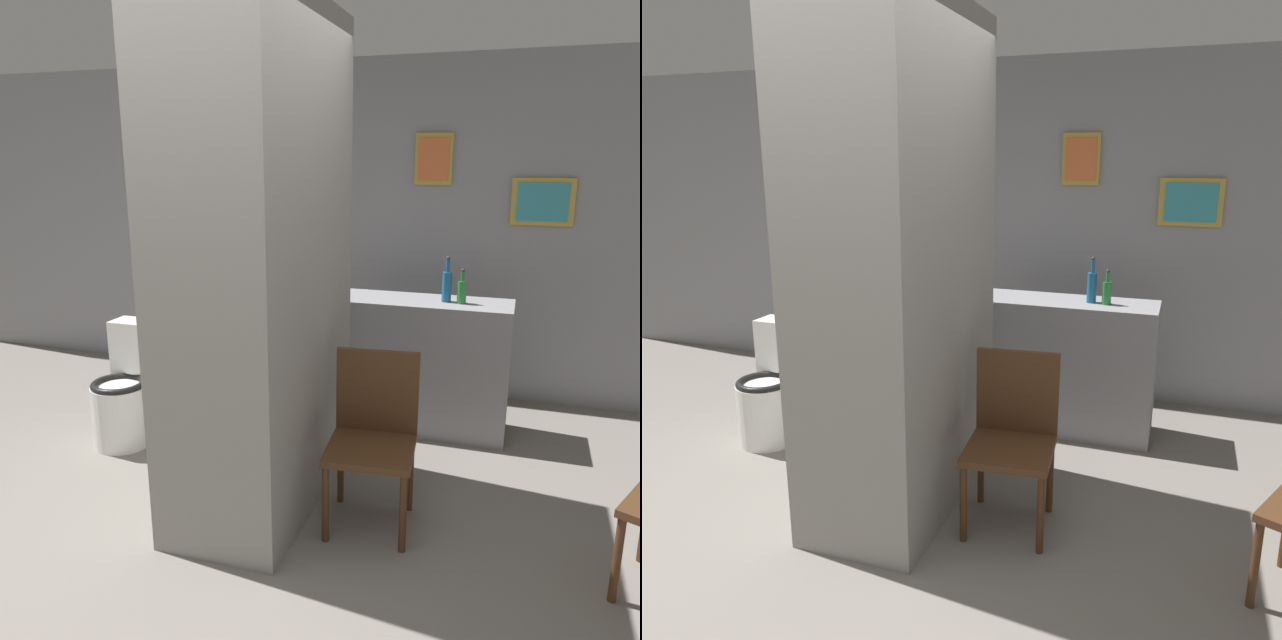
{
  "view_description": "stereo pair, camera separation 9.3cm",
  "coord_description": "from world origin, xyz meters",
  "views": [
    {
      "loc": [
        1.4,
        -2.28,
        1.87
      ],
      "look_at": [
        0.31,
        1.04,
        0.95
      ],
      "focal_mm": 35.0,
      "sensor_mm": 36.0,
      "label": 1
    },
    {
      "loc": [
        1.49,
        -2.25,
        1.87
      ],
      "look_at": [
        0.31,
        1.04,
        0.95
      ],
      "focal_mm": 35.0,
      "sensor_mm": 36.0,
      "label": 2
    }
  ],
  "objects": [
    {
      "name": "counter_shelf",
      "position": [
        0.72,
        1.86,
        0.46
      ],
      "size": [
        1.31,
        0.44,
        0.92
      ],
      "color": "gray",
      "rests_on": "ground_plane"
    },
    {
      "name": "chair_near_pillar",
      "position": [
        0.73,
        0.63,
        0.49
      ],
      "size": [
        0.47,
        0.47,
        0.89
      ],
      "rotation": [
        0.0,
        0.0,
        0.09
      ],
      "color": "#4C2D19",
      "rests_on": "ground_plane"
    },
    {
      "name": "bottle_tall",
      "position": [
        0.93,
        1.86,
        1.04
      ],
      "size": [
        0.06,
        0.06,
        0.31
      ],
      "color": "#19598C",
      "rests_on": "counter_shelf"
    },
    {
      "name": "toilet",
      "position": [
        -1.06,
        1.03,
        0.34
      ],
      "size": [
        0.37,
        0.53,
        0.79
      ],
      "color": "white",
      "rests_on": "ground_plane"
    },
    {
      "name": "wall_back",
      "position": [
        0.0,
        2.63,
        1.3
      ],
      "size": [
        8.0,
        0.09,
        2.6
      ],
      "color": "gray",
      "rests_on": "ground_plane"
    },
    {
      "name": "bicycle",
      "position": [
        -0.5,
        1.68,
        0.34
      ],
      "size": [
        1.71,
        0.42,
        0.7
      ],
      "color": "black",
      "rests_on": "ground_plane"
    },
    {
      "name": "pillar_center",
      "position": [
        0.11,
        0.64,
        1.3
      ],
      "size": [
        0.66,
        1.28,
        2.6
      ],
      "color": "gray",
      "rests_on": "ground_plane"
    },
    {
      "name": "ground_plane",
      "position": [
        0.0,
        0.0,
        0.0
      ],
      "size": [
        14.0,
        14.0,
        0.0
      ],
      "primitive_type": "plane",
      "color": "slate"
    },
    {
      "name": "bottle_short",
      "position": [
        1.03,
        1.84,
        1.01
      ],
      "size": [
        0.06,
        0.06,
        0.23
      ],
      "color": "#267233",
      "rests_on": "counter_shelf"
    }
  ]
}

